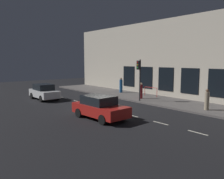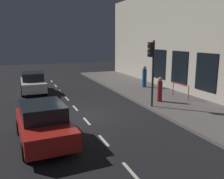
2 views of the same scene
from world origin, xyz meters
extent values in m
plane|color=black|center=(0.00, 0.00, 0.00)|extent=(60.00, 60.00, 0.00)
cube|color=#5B5654|center=(6.25, 0.00, 0.07)|extent=(4.50, 32.00, 0.15)
cube|color=beige|center=(8.80, 0.00, 4.16)|extent=(0.60, 32.00, 8.32)
cube|color=black|center=(8.47, -5.70, 2.00)|extent=(0.04, 1.95, 2.50)
cube|color=black|center=(8.47, -2.85, 2.00)|extent=(0.04, 1.95, 2.50)
cube|color=black|center=(8.47, 0.00, 2.00)|extent=(0.04, 1.95, 2.50)
cube|color=black|center=(8.47, 2.85, 2.00)|extent=(0.04, 1.95, 2.50)
cube|color=black|center=(8.47, 5.70, 2.00)|extent=(0.04, 1.95, 2.50)
cube|color=beige|center=(0.00, -8.80, 0.00)|extent=(0.12, 1.20, 0.01)
cube|color=beige|center=(0.00, -6.20, 0.00)|extent=(0.12, 1.20, 0.01)
cube|color=beige|center=(0.00, -3.60, 0.00)|extent=(0.12, 1.20, 0.01)
cube|color=beige|center=(0.00, -1.00, 0.00)|extent=(0.12, 1.20, 0.01)
cube|color=beige|center=(0.00, 1.60, 0.00)|extent=(0.12, 1.20, 0.01)
cube|color=beige|center=(0.00, 4.20, 0.00)|extent=(0.12, 1.20, 0.01)
cube|color=beige|center=(0.00, 6.80, 0.00)|extent=(0.12, 1.20, 0.01)
cube|color=beige|center=(0.00, 9.40, 0.00)|extent=(0.12, 1.20, 0.01)
cube|color=beige|center=(0.00, 12.00, 0.00)|extent=(0.12, 1.20, 0.01)
cylinder|color=#2D2D30|center=(4.31, -0.20, 2.11)|extent=(0.13, 0.13, 3.92)
cube|color=black|center=(4.11, -0.20, 3.55)|extent=(0.26, 0.32, 0.84)
sphere|color=red|center=(3.97, -0.20, 3.81)|extent=(0.15, 0.15, 0.15)
sphere|color=gold|center=(3.97, -0.20, 3.55)|extent=(0.15, 0.15, 0.15)
sphere|color=green|center=(3.97, -0.20, 3.30)|extent=(0.15, 0.15, 0.15)
cube|color=silver|center=(-2.05, 7.15, 0.63)|extent=(1.80, 3.99, 0.70)
cube|color=black|center=(-2.05, 7.31, 1.28)|extent=(1.57, 2.08, 0.60)
cylinder|color=black|center=(-1.24, 5.91, 0.32)|extent=(0.23, 0.64, 0.64)
cylinder|color=black|center=(-2.88, 5.92, 0.32)|extent=(0.23, 0.64, 0.64)
cylinder|color=black|center=(-1.22, 8.37, 0.32)|extent=(0.23, 0.64, 0.64)
cylinder|color=black|center=(-2.86, 8.39, 0.32)|extent=(0.23, 0.64, 0.64)
cube|color=red|center=(-2.29, -2.82, 0.63)|extent=(2.12, 4.28, 0.70)
cube|color=black|center=(-2.30, -2.65, 1.28)|extent=(1.78, 2.26, 0.60)
cylinder|color=black|center=(-1.34, -4.06, 0.32)|extent=(0.26, 0.65, 0.64)
cylinder|color=black|center=(-3.10, -4.16, 0.32)|extent=(0.26, 0.65, 0.64)
cylinder|color=black|center=(-1.48, -1.47, 0.32)|extent=(0.26, 0.65, 0.64)
cylinder|color=black|center=(-3.25, -1.57, 0.32)|extent=(0.26, 0.65, 0.64)
cylinder|color=maroon|center=(5.39, 0.67, 0.83)|extent=(0.46, 0.46, 1.36)
sphere|color=tan|center=(5.39, 0.67, 1.63)|extent=(0.25, 0.25, 0.25)
cube|color=tan|center=(5.32, 0.58, 1.63)|extent=(0.08, 0.08, 0.07)
cylinder|color=#1E5189|center=(6.84, 5.34, 0.92)|extent=(0.52, 0.52, 1.53)
sphere|color=#936B4C|center=(6.84, 5.34, 1.80)|extent=(0.24, 0.24, 0.24)
cube|color=#936B4C|center=(6.93, 5.27, 1.80)|extent=(0.08, 0.08, 0.07)
cylinder|color=gray|center=(5.37, -6.37, 0.86)|extent=(0.49, 0.49, 1.41)
sphere|color=brown|center=(5.37, -6.37, 1.68)|extent=(0.23, 0.23, 0.23)
cube|color=brown|center=(5.31, -6.28, 1.68)|extent=(0.08, 0.07, 0.06)
cylinder|color=red|center=(7.32, 0.20, 0.62)|extent=(0.05, 0.05, 0.95)
cylinder|color=red|center=(7.32, 1.92, 0.62)|extent=(0.05, 0.05, 0.95)
cylinder|color=red|center=(7.32, 1.06, 1.10)|extent=(0.05, 1.72, 0.05)
camera|label=1|loc=(-11.58, -15.41, 3.99)|focal=37.19mm
camera|label=2|loc=(-3.15, -12.57, 4.15)|focal=39.02mm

